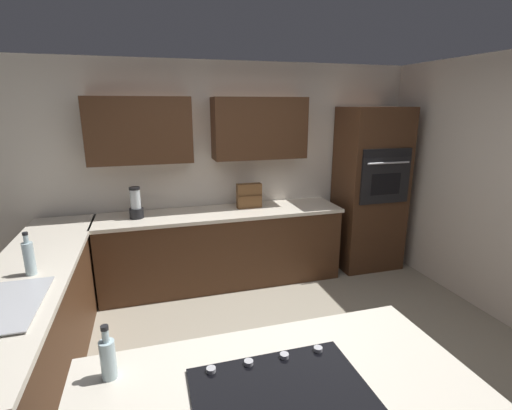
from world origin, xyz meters
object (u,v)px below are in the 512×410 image
blender (136,205)px  spice_rack (249,196)px  dish_soap_bottle (29,257)px  cooktop (283,396)px  oil_bottle (108,357)px  wall_oven (370,189)px

blender → spice_rack: 1.30m
dish_soap_bottle → blender: bearing=-119.8°
cooktop → oil_bottle: 0.80m
blender → spice_rack: bearing=-176.8°
blender → oil_bottle: 2.57m
blender → oil_bottle: size_ratio=1.30×
wall_oven → dish_soap_bottle: wall_oven is taller
wall_oven → cooktop: 3.67m
blender → oil_bottle: (0.08, 2.56, -0.04)m
wall_oven → spice_rack: size_ratio=7.02×
wall_oven → blender: 2.90m
wall_oven → blender: (2.90, -0.01, 0.01)m
spice_rack → dish_soap_bottle: bearing=33.4°
cooktop → dish_soap_bottle: size_ratio=2.33×
cooktop → oil_bottle: oil_bottle is taller
wall_oven → cooktop: bearing=52.0°
dish_soap_bottle → oil_bottle: bearing=116.3°
wall_oven → spice_rack: wall_oven is taller
oil_bottle → dish_soap_bottle: bearing=-63.7°
wall_oven → blender: size_ratio=6.00×
wall_oven → oil_bottle: (2.98, 2.55, -0.04)m
oil_bottle → blender: bearing=-91.7°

